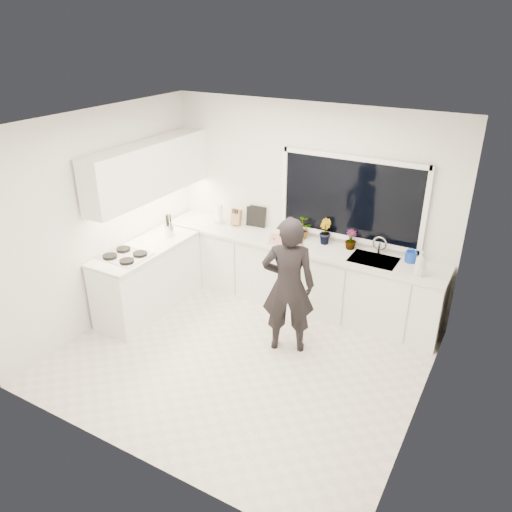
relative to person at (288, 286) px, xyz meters
The scene contains 25 objects.
floor 1.03m from the person, 129.60° to the right, with size 4.00×3.50×0.02m, color beige.
wall_back 1.46m from the person, 105.68° to the left, with size 4.00×0.02×2.70m, color white.
wall_left 2.47m from the person, 169.38° to the right, with size 0.02×3.50×2.70m, color white.
wall_right 1.77m from the person, 15.20° to the right, with size 0.02×3.50×2.70m, color white.
ceiling 1.95m from the person, 129.60° to the right, with size 4.00×3.50×0.02m, color white.
window 1.48m from the person, 79.76° to the left, with size 1.80×0.02×1.00m, color black.
base_cabinets_back 1.14m from the person, 110.17° to the left, with size 3.92×0.58×0.88m, color white.
base_cabinets_left 2.08m from the person, behind, with size 0.58×1.60×0.88m, color white.
countertop_back 1.06m from the person, 110.36° to the left, with size 3.94×0.62×0.04m, color silver.
countertop_left 2.04m from the person, behind, with size 0.62×1.60×0.04m, color silver.
upper_cabinets 2.40m from the person, behind, with size 0.34×2.10×0.70m, color white.
sink 1.21m from the person, 55.85° to the left, with size 0.58×0.42×0.14m, color silver.
faucet 1.40m from the person, 60.51° to the left, with size 0.03×0.03×0.22m, color silver.
stovetop 2.11m from the person, 167.78° to the right, with size 0.56×0.48×0.03m, color black.
person is the anchor object (origin of this frame).
pizza_tray 1.11m from the person, 117.81° to the left, with size 0.46×0.34×0.03m, color silver.
pizza 1.11m from the person, 117.81° to the left, with size 0.42×0.30×0.01m, color #AF2517.
watering_can 1.60m from the person, 46.90° to the left, with size 0.14×0.14×0.13m, color #1239A9.
paper_towel_roll 2.01m from the person, 146.40° to the left, with size 0.11×0.11×0.26m, color white.
knife_block 1.82m from the person, 140.69° to the left, with size 0.13×0.10×0.22m, color #A17B4B.
utensil_crock 2.02m from the person, 169.88° to the left, with size 0.13×0.13×0.16m, color #ACACB1.
picture_frame_large 1.72m from the person, 133.09° to the left, with size 0.22×0.02×0.28m, color black.
picture_frame_small 1.68m from the person, 131.62° to the left, with size 0.25×0.02×0.30m, color black.
herb_plants 1.19m from the person, 97.00° to the left, with size 0.94×0.28×0.33m.
soap_bottles 1.54m from the person, 33.99° to the left, with size 0.16×0.16×0.31m.
Camera 1 is at (2.52, -4.09, 3.62)m, focal length 35.00 mm.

